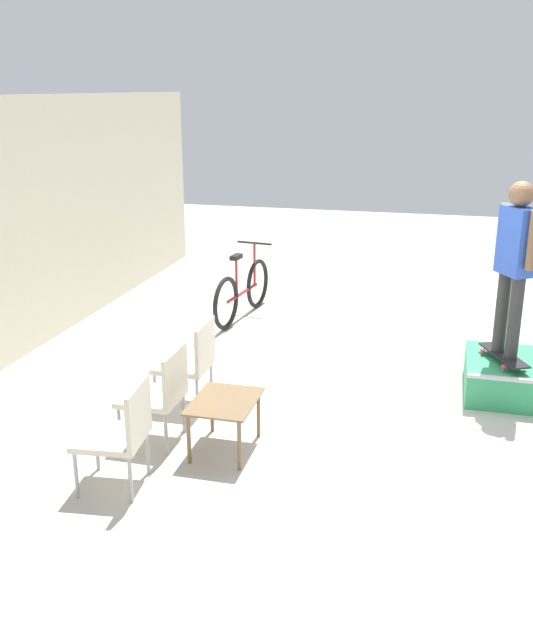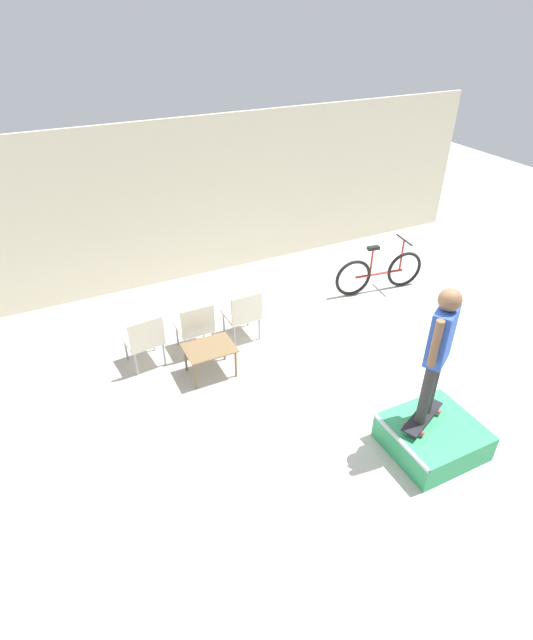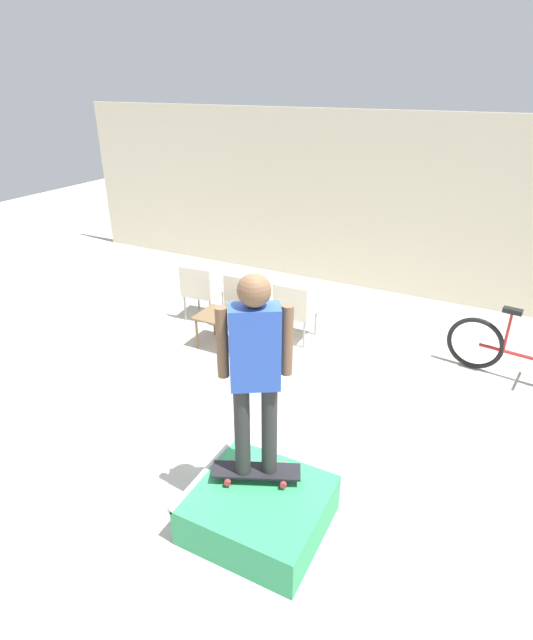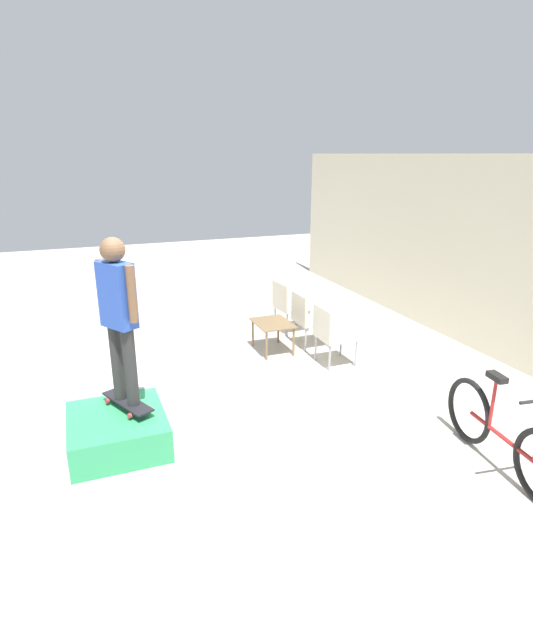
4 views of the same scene
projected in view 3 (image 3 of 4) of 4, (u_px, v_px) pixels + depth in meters
name	position (u px, v px, depth m)	size (l,w,h in m)	color
ground_plane	(245.00, 419.00, 5.60)	(24.00, 24.00, 0.00)	#B7B2A8
house_wall_back	(371.00, 205.00, 8.46)	(12.00, 0.06, 3.00)	beige
skate_ramp_box	(259.00, 509.00, 4.19)	(1.10, 1.00, 0.39)	#339E60
skateboard_on_ramp	(256.00, 471.00, 4.22)	(0.77, 0.49, 0.07)	black
person_skater	(255.00, 364.00, 3.76)	(0.50, 0.37, 1.77)	#2D2D2D
coffee_table	(224.00, 320.00, 6.94)	(0.72, 0.55, 0.48)	brown
patio_chair_left	(200.00, 289.00, 7.70)	(0.57, 0.57, 0.89)	#99999E
patio_chair_center	(245.00, 298.00, 7.38)	(0.52, 0.52, 0.89)	#99999E
patio_chair_right	(294.00, 309.00, 7.05)	(0.53, 0.53, 0.89)	#99999E
bicycle	(520.00, 354.00, 6.15)	(1.78, 0.52, 0.99)	black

